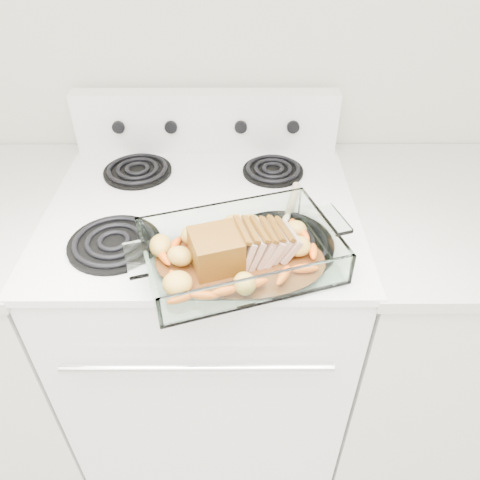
{
  "coord_description": "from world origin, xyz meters",
  "views": [
    {
      "loc": [
        0.09,
        0.67,
        1.61
      ],
      "look_at": [
        0.1,
        1.44,
        0.99
      ],
      "focal_mm": 35.0,
      "sensor_mm": 36.0,
      "label": 1
    }
  ],
  "objects_px": {
    "counter_left": "(0,327)",
    "baking_dish": "(240,256)",
    "pork_roast": "(234,247)",
    "counter_right": "(418,326)",
    "electric_range": "(209,323)"
  },
  "relations": [
    {
      "from": "electric_range",
      "to": "pork_roast",
      "type": "relative_size",
      "value": 4.97
    },
    {
      "from": "counter_left",
      "to": "baking_dish",
      "type": "height_order",
      "value": "baking_dish"
    },
    {
      "from": "counter_left",
      "to": "electric_range",
      "type": "bearing_deg",
      "value": 0.1
    },
    {
      "from": "baking_dish",
      "to": "electric_range",
      "type": "bearing_deg",
      "value": 94.57
    },
    {
      "from": "electric_range",
      "to": "counter_left",
      "type": "distance_m",
      "value": 0.67
    },
    {
      "from": "electric_range",
      "to": "pork_roast",
      "type": "bearing_deg",
      "value": -70.6
    },
    {
      "from": "counter_left",
      "to": "counter_right",
      "type": "relative_size",
      "value": 1.0
    },
    {
      "from": "electric_range",
      "to": "counter_right",
      "type": "height_order",
      "value": "electric_range"
    },
    {
      "from": "counter_left",
      "to": "pork_roast",
      "type": "distance_m",
      "value": 0.94
    },
    {
      "from": "counter_left",
      "to": "baking_dish",
      "type": "bearing_deg",
      "value": -17.04
    },
    {
      "from": "electric_range",
      "to": "baking_dish",
      "type": "relative_size",
      "value": 2.83
    },
    {
      "from": "counter_right",
      "to": "electric_range",
      "type": "bearing_deg",
      "value": 179.9
    },
    {
      "from": "baking_dish",
      "to": "pork_roast",
      "type": "relative_size",
      "value": 1.75
    },
    {
      "from": "baking_dish",
      "to": "pork_roast",
      "type": "xyz_separation_m",
      "value": [
        -0.01,
        -0.0,
        0.03
      ]
    },
    {
      "from": "electric_range",
      "to": "baking_dish",
      "type": "distance_m",
      "value": 0.54
    }
  ]
}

